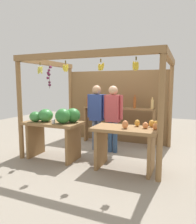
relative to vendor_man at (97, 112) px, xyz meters
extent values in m
plane|color=gray|center=(0.16, -0.09, -0.95)|extent=(12.00, 12.00, 0.00)
cylinder|color=olive|center=(-1.29, -1.16, 0.15)|extent=(0.10, 0.10, 2.21)
cylinder|color=olive|center=(1.62, -1.16, 0.15)|extent=(0.10, 0.10, 2.21)
cylinder|color=olive|center=(-1.29, 0.98, 0.15)|extent=(0.10, 0.10, 2.21)
cylinder|color=olive|center=(1.62, 0.98, 0.15)|extent=(0.10, 0.10, 2.21)
cube|color=olive|center=(0.16, -1.16, 1.20)|extent=(3.02, 0.12, 0.12)
cube|color=olive|center=(-1.29, -0.09, 1.20)|extent=(0.12, 2.24, 0.12)
cube|color=olive|center=(1.62, -0.09, 1.20)|extent=(0.12, 2.24, 0.12)
cube|color=brown|center=(0.16, 1.00, 0.04)|extent=(2.92, 0.04, 1.99)
cylinder|color=brown|center=(0.53, -1.05, 1.09)|extent=(0.02, 0.02, 0.06)
ellipsoid|color=gold|center=(0.56, -1.05, 0.97)|extent=(0.04, 0.06, 0.12)
ellipsoid|color=gold|center=(0.56, -1.02, 1.00)|extent=(0.05, 0.06, 0.12)
ellipsoid|color=gold|center=(0.53, -1.03, 0.96)|extent=(0.07, 0.05, 0.12)
ellipsoid|color=gold|center=(0.51, -1.02, 0.96)|extent=(0.07, 0.06, 0.12)
ellipsoid|color=gold|center=(0.50, -1.04, 0.96)|extent=(0.05, 0.07, 0.12)
ellipsoid|color=gold|center=(0.50, -1.06, 0.98)|extent=(0.05, 0.08, 0.12)
ellipsoid|color=gold|center=(0.51, -1.07, 0.98)|extent=(0.06, 0.05, 0.12)
ellipsoid|color=gold|center=(0.54, -1.08, 0.97)|extent=(0.07, 0.05, 0.12)
ellipsoid|color=gold|center=(0.55, -1.06, 0.96)|extent=(0.07, 0.07, 0.12)
cylinder|color=brown|center=(-0.86, -0.99, 1.09)|extent=(0.02, 0.02, 0.06)
ellipsoid|color=#D1CC4C|center=(-0.83, -0.99, 0.95)|extent=(0.04, 0.07, 0.15)
ellipsoid|color=#D1CC4C|center=(-0.84, -0.97, 0.95)|extent=(0.08, 0.07, 0.16)
ellipsoid|color=#D1CC4C|center=(-0.86, -0.95, 0.98)|extent=(0.10, 0.05, 0.15)
ellipsoid|color=#D1CC4C|center=(-0.89, -0.98, 0.97)|extent=(0.05, 0.07, 0.16)
ellipsoid|color=#D1CC4C|center=(-0.89, -1.01, 0.94)|extent=(0.05, 0.06, 0.15)
ellipsoid|color=#D1CC4C|center=(-0.87, -1.02, 0.96)|extent=(0.08, 0.05, 0.16)
ellipsoid|color=#D1CC4C|center=(-0.83, -1.01, 0.96)|extent=(0.08, 0.07, 0.16)
cylinder|color=brown|center=(1.18, -1.10, 1.09)|extent=(0.02, 0.02, 0.06)
ellipsoid|color=gold|center=(1.21, -1.09, 0.97)|extent=(0.04, 0.08, 0.15)
ellipsoid|color=gold|center=(1.20, -1.08, 0.97)|extent=(0.06, 0.05, 0.15)
ellipsoid|color=gold|center=(1.18, -1.07, 0.95)|extent=(0.07, 0.04, 0.15)
ellipsoid|color=gold|center=(1.15, -1.07, 0.96)|extent=(0.06, 0.07, 0.15)
ellipsoid|color=gold|center=(1.15, -1.11, 0.98)|extent=(0.05, 0.07, 0.15)
ellipsoid|color=gold|center=(1.18, -1.13, 0.95)|extent=(0.09, 0.05, 0.15)
ellipsoid|color=gold|center=(1.19, -1.11, 0.97)|extent=(0.07, 0.05, 0.15)
cylinder|color=brown|center=(-0.20, -1.06, 1.09)|extent=(0.02, 0.02, 0.06)
ellipsoid|color=yellow|center=(-0.17, -1.06, 0.97)|extent=(0.04, 0.08, 0.13)
ellipsoid|color=yellow|center=(-0.17, -1.04, 0.99)|extent=(0.05, 0.05, 0.13)
ellipsoid|color=yellow|center=(-0.20, -1.02, 0.98)|extent=(0.07, 0.04, 0.13)
ellipsoid|color=yellow|center=(-0.23, -1.03, 0.96)|extent=(0.05, 0.05, 0.13)
ellipsoid|color=yellow|center=(-0.23, -1.06, 0.98)|extent=(0.04, 0.06, 0.13)
ellipsoid|color=yellow|center=(-0.23, -1.09, 0.98)|extent=(0.06, 0.06, 0.13)
ellipsoid|color=yellow|center=(-0.20, -1.10, 0.97)|extent=(0.06, 0.04, 0.13)
ellipsoid|color=yellow|center=(-0.17, -1.09, 0.95)|extent=(0.07, 0.06, 0.13)
cylinder|color=#4C422D|center=(-0.82, -0.73, 0.84)|extent=(0.01, 0.01, 0.55)
sphere|color=#601E42|center=(-0.80, -0.71, 1.04)|extent=(0.06, 0.06, 0.06)
sphere|color=#601E42|center=(-0.82, -0.74, 0.97)|extent=(0.06, 0.06, 0.06)
sphere|color=#601E42|center=(-0.85, -0.74, 0.91)|extent=(0.06, 0.06, 0.06)
sphere|color=#47142D|center=(-0.82, -0.74, 0.88)|extent=(0.07, 0.07, 0.07)
sphere|color=#601E42|center=(-0.85, -0.75, 0.80)|extent=(0.06, 0.06, 0.06)
sphere|color=#47142D|center=(-0.84, -0.71, 0.71)|extent=(0.06, 0.06, 0.06)
sphere|color=#47142D|center=(-0.81, -0.75, 0.65)|extent=(0.06, 0.06, 0.06)
cube|color=olive|center=(-0.64, -0.90, -0.17)|extent=(1.22, 0.64, 0.06)
cube|color=olive|center=(-1.13, -0.90, -0.58)|extent=(0.06, 0.58, 0.75)
cube|color=olive|center=(-0.15, -0.90, -0.58)|extent=(0.06, 0.58, 0.75)
ellipsoid|color=#38843D|center=(-0.79, -0.95, 0.00)|extent=(0.45, 0.45, 0.28)
ellipsoid|color=#38843D|center=(-0.99, -1.04, -0.03)|extent=(0.26, 0.26, 0.22)
ellipsoid|color=#2D7533|center=(-0.21, -0.79, 0.01)|extent=(0.43, 0.43, 0.30)
ellipsoid|color=#2D7533|center=(-0.33, -0.99, 0.01)|extent=(0.37, 0.37, 0.31)
cylinder|color=white|center=(-0.51, -1.08, -0.10)|extent=(0.07, 0.07, 0.09)
cube|color=olive|center=(0.97, -0.90, -0.17)|extent=(1.22, 0.64, 0.06)
cube|color=olive|center=(0.48, -0.90, -0.58)|extent=(0.06, 0.58, 0.75)
cube|color=olive|center=(1.46, -0.90, -0.58)|extent=(0.06, 0.58, 0.75)
ellipsoid|color=#E07F47|center=(1.33, -0.84, -0.08)|extent=(0.14, 0.14, 0.12)
ellipsoid|color=gold|center=(1.41, -0.65, -0.07)|extent=(0.15, 0.15, 0.13)
ellipsoid|color=#CC7038|center=(1.51, -0.87, -0.08)|extent=(0.13, 0.13, 0.11)
ellipsoid|color=gold|center=(1.15, -0.71, -0.07)|extent=(0.12, 0.12, 0.13)
ellipsoid|color=#E07F47|center=(0.99, -0.99, -0.06)|extent=(0.15, 0.15, 0.15)
ellipsoid|color=gold|center=(1.49, -0.64, -0.08)|extent=(0.16, 0.16, 0.12)
cube|color=olive|center=(-0.63, 0.71, -0.45)|extent=(0.05, 0.20, 1.00)
cube|color=olive|center=(1.26, 0.71, -0.45)|extent=(0.05, 0.20, 1.00)
cube|color=olive|center=(0.32, 0.71, 0.03)|extent=(1.90, 0.22, 0.04)
cylinder|color=#994C1E|center=(-0.58, 0.71, 0.17)|extent=(0.07, 0.07, 0.24)
cylinder|color=#994C1E|center=(-0.58, 0.71, 0.32)|extent=(0.03, 0.03, 0.06)
cylinder|color=#338C4C|center=(-0.14, 0.71, 0.19)|extent=(0.06, 0.06, 0.28)
cylinder|color=#338C4C|center=(-0.14, 0.71, 0.36)|extent=(0.03, 0.03, 0.06)
cylinder|color=gold|center=(0.31, 0.71, 0.17)|extent=(0.08, 0.08, 0.24)
cylinder|color=gold|center=(0.31, 0.71, 0.32)|extent=(0.04, 0.04, 0.06)
cylinder|color=#994C1E|center=(0.77, 0.71, 0.19)|extent=(0.07, 0.07, 0.29)
cylinder|color=#994C1E|center=(0.77, 0.71, 0.36)|extent=(0.03, 0.03, 0.06)
cylinder|color=#D8B266|center=(1.21, 0.71, 0.17)|extent=(0.07, 0.07, 0.24)
cylinder|color=#D8B266|center=(1.21, 0.71, 0.31)|extent=(0.03, 0.03, 0.06)
cylinder|color=slate|center=(-0.06, 0.00, -0.58)|extent=(0.11, 0.11, 0.75)
cylinder|color=slate|center=(0.06, 0.00, -0.58)|extent=(0.11, 0.11, 0.75)
cube|color=#2D428C|center=(0.00, 0.00, 0.11)|extent=(0.32, 0.19, 0.63)
cylinder|color=#2D428C|center=(-0.20, 0.00, 0.14)|extent=(0.08, 0.08, 0.57)
cylinder|color=#2D428C|center=(0.20, 0.00, 0.14)|extent=(0.08, 0.08, 0.57)
sphere|color=tan|center=(0.00, 0.00, 0.53)|extent=(0.22, 0.22, 0.22)
cylinder|color=#32517D|center=(0.36, 0.00, -0.58)|extent=(0.11, 0.11, 0.74)
cylinder|color=#32517D|center=(0.48, 0.00, -0.58)|extent=(0.11, 0.11, 0.74)
cube|color=#BF474C|center=(0.42, 0.00, 0.10)|extent=(0.32, 0.19, 0.63)
cylinder|color=#BF474C|center=(0.22, 0.00, 0.13)|extent=(0.08, 0.08, 0.56)
cylinder|color=#BF474C|center=(0.62, 0.00, 0.13)|extent=(0.08, 0.08, 0.56)
sphere|color=tan|center=(0.42, 0.00, 0.52)|extent=(0.21, 0.21, 0.21)
camera|label=1|loc=(1.99, -4.65, 0.66)|focal=33.84mm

